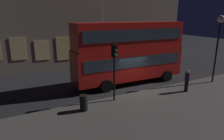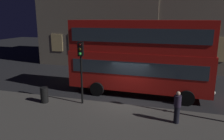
{
  "view_description": "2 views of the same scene",
  "coord_description": "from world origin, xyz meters",
  "px_view_note": "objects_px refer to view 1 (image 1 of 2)",
  "views": [
    {
      "loc": [
        -8.54,
        -12.62,
        5.74
      ],
      "look_at": [
        -1.9,
        0.32,
        1.73
      ],
      "focal_mm": 31.74,
      "sensor_mm": 36.0,
      "label": 1
    },
    {
      "loc": [
        2.62,
        -13.06,
        5.35
      ],
      "look_at": [
        -1.36,
        0.8,
        1.84
      ],
      "focal_mm": 34.26,
      "sensor_mm": 36.0,
      "label": 2
    }
  ],
  "objects_px": {
    "traffic_light_near_kerb": "(114,61)",
    "street_lamp": "(219,30)",
    "pedestrian": "(187,80)",
    "double_decker_bus": "(129,50)",
    "litter_bin": "(84,103)"
  },
  "relations": [
    {
      "from": "traffic_light_near_kerb",
      "to": "pedestrian",
      "type": "distance_m",
      "value": 6.08
    },
    {
      "from": "pedestrian",
      "to": "litter_bin",
      "type": "distance_m",
      "value": 8.08
    },
    {
      "from": "double_decker_bus",
      "to": "litter_bin",
      "type": "bearing_deg",
      "value": -145.49
    },
    {
      "from": "traffic_light_near_kerb",
      "to": "litter_bin",
      "type": "height_order",
      "value": "traffic_light_near_kerb"
    },
    {
      "from": "traffic_light_near_kerb",
      "to": "litter_bin",
      "type": "xyz_separation_m",
      "value": [
        -2.38,
        -0.51,
        -2.29
      ]
    },
    {
      "from": "traffic_light_near_kerb",
      "to": "pedestrian",
      "type": "bearing_deg",
      "value": -16.56
    },
    {
      "from": "double_decker_bus",
      "to": "street_lamp",
      "type": "bearing_deg",
      "value": -27.74
    },
    {
      "from": "litter_bin",
      "to": "traffic_light_near_kerb",
      "type": "bearing_deg",
      "value": 12.0
    },
    {
      "from": "street_lamp",
      "to": "pedestrian",
      "type": "distance_m",
      "value": 5.26
    },
    {
      "from": "street_lamp",
      "to": "traffic_light_near_kerb",
      "type": "bearing_deg",
      "value": 177.07
    },
    {
      "from": "street_lamp",
      "to": "pedestrian",
      "type": "bearing_deg",
      "value": -171.43
    },
    {
      "from": "double_decker_bus",
      "to": "pedestrian",
      "type": "distance_m",
      "value": 5.27
    },
    {
      "from": "litter_bin",
      "to": "double_decker_bus",
      "type": "bearing_deg",
      "value": 33.51
    },
    {
      "from": "pedestrian",
      "to": "litter_bin",
      "type": "height_order",
      "value": "pedestrian"
    },
    {
      "from": "traffic_light_near_kerb",
      "to": "street_lamp",
      "type": "height_order",
      "value": "street_lamp"
    }
  ]
}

